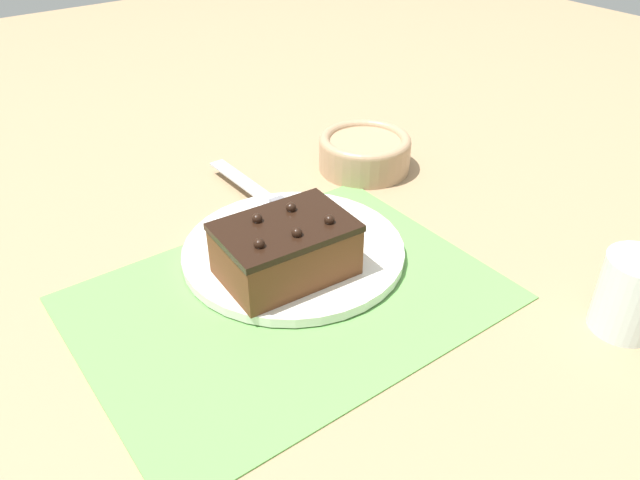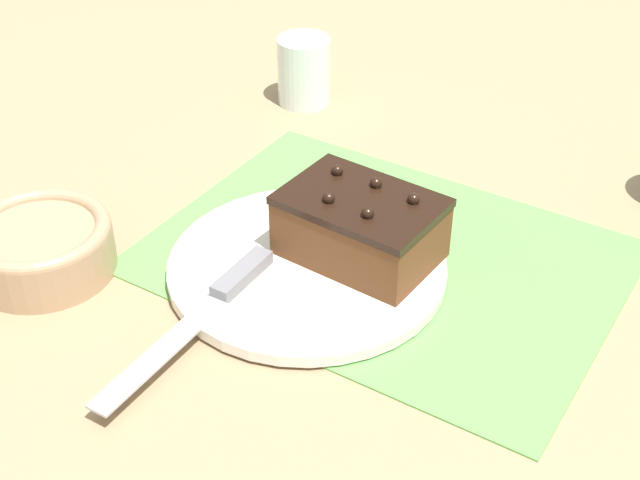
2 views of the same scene
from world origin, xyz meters
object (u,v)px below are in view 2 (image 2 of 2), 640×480
serving_knife (217,299)px  small_bowl (41,246)px  drinking_glass (304,71)px  cake_plate (307,267)px  chocolate_cake (360,226)px

serving_knife → small_bowl: size_ratio=1.70×
drinking_glass → small_bowl: (-0.02, -0.45, -0.01)m
cake_plate → chocolate_cake: chocolate_cake is taller
cake_plate → drinking_glass: drinking_glass is taller
chocolate_cake → small_bowl: (-0.26, -0.17, -0.02)m
cake_plate → chocolate_cake: bearing=46.5°
chocolate_cake → serving_knife: (-0.07, -0.14, -0.03)m
serving_knife → drinking_glass: drinking_glass is taller
small_bowl → serving_knife: bearing=10.4°
cake_plate → small_bowl: small_bowl is taller
drinking_glass → cake_plate: bearing=-56.5°
chocolate_cake → small_bowl: 0.31m
cake_plate → serving_knife: serving_knife is taller
serving_knife → chocolate_cake: bearing=-119.0°
cake_plate → chocolate_cake: (0.04, 0.04, 0.04)m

